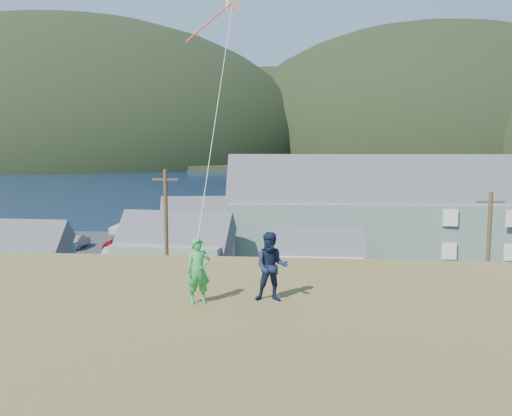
{
  "coord_description": "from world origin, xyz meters",
  "views": [
    {
      "loc": [
        4.7,
        -32.02,
        11.26
      ],
      "look_at": [
        2.78,
        -11.45,
        8.8
      ],
      "focal_mm": 40.0,
      "sensor_mm": 36.0,
      "label": 1
    }
  ],
  "objects": [
    {
      "name": "grass_strip",
      "position": [
        0.0,
        -2.0,
        0.05
      ],
      "size": [
        110.0,
        8.0,
        0.1
      ],
      "primitive_type": "cube",
      "color": "#4C3D19",
      "rests_on": "ground"
    },
    {
      "name": "waterfront_lot",
      "position": [
        0.0,
        17.0,
        0.06
      ],
      "size": [
        72.0,
        36.0,
        0.12
      ],
      "primitive_type": "cube",
      "color": "#28282B",
      "rests_on": "ground"
    },
    {
      "name": "ground",
      "position": [
        0.0,
        0.0,
        0.0
      ],
      "size": [
        900.0,
        900.0,
        0.0
      ],
      "primitive_type": "plane",
      "color": "#0A1638",
      "rests_on": "ground"
    },
    {
      "name": "kite_flyer_navy",
      "position": [
        3.77,
        -17.92,
        8.08
      ],
      "size": [
        0.87,
        0.68,
        1.76
      ],
      "primitive_type": "imported",
      "rotation": [
        0.0,
        0.0,
        0.01
      ],
      "color": "#141D37",
      "rests_on": "hillside"
    },
    {
      "name": "shed_palegreen_near",
      "position": [
        -6.02,
        12.25,
        2.52
      ],
      "size": [
        9.73,
        6.67,
        6.68
      ],
      "rotation": [
        0.0,
        0.0,
        -0.1
      ],
      "color": "slate",
      "rests_on": "waterfront_lot"
    },
    {
      "name": "utility_poles",
      "position": [
        -2.77,
        1.5,
        4.48
      ],
      "size": [
        34.22,
        0.24,
        9.4
      ],
      "color": "#47331E",
      "rests_on": "waterfront_lot"
    },
    {
      "name": "shed_palegreen_far",
      "position": [
        -6.07,
        26.9,
        2.48
      ],
      "size": [
        10.33,
        6.88,
        6.45
      ],
      "rotation": [
        0.0,
        0.0,
        0.16
      ],
      "color": "gray",
      "rests_on": "waterfront_lot"
    },
    {
      "name": "shed_teal",
      "position": [
        -18.27,
        10.74,
        2.24
      ],
      "size": [
        7.76,
        5.56,
        5.95
      ],
      "rotation": [
        0.0,
        0.0,
        -0.04
      ],
      "color": "#2D656A",
      "rests_on": "waterfront_lot"
    },
    {
      "name": "kite_rig",
      "position": [
        1.77,
        -11.01,
        16.0
      ],
      "size": [
        0.92,
        4.11,
        10.64
      ],
      "color": "#FFEAC2",
      "rests_on": "ground"
    },
    {
      "name": "shed_white",
      "position": [
        5.37,
        10.71,
        2.18
      ],
      "size": [
        7.13,
        4.77,
        5.64
      ],
      "rotation": [
        0.0,
        0.0,
        -0.01
      ],
      "color": "beige",
      "rests_on": "waterfront_lot"
    },
    {
      "name": "lodge",
      "position": [
        14.34,
        20.62,
        4.62
      ],
      "size": [
        34.7,
        11.7,
        12.02
      ],
      "rotation": [
        0.0,
        0.0,
        0.06
      ],
      "color": "slate",
      "rests_on": "waterfront_lot"
    },
    {
      "name": "wharf",
      "position": [
        -6.0,
        40.0,
        0.45
      ],
      "size": [
        26.0,
        14.0,
        0.9
      ],
      "primitive_type": "cube",
      "color": "gray",
      "rests_on": "ground"
    },
    {
      "name": "kite_flyer_green",
      "position": [
        1.97,
        -18.32,
        8.03
      ],
      "size": [
        0.71,
        0.6,
        1.66
      ],
      "primitive_type": "imported",
      "rotation": [
        0.0,
        0.0,
        0.4
      ],
      "color": "green",
      "rests_on": "hillside"
    },
    {
      "name": "far_hills",
      "position": [
        35.59,
        279.38,
        2.0
      ],
      "size": [
        760.0,
        265.0,
        143.0
      ],
      "color": "black",
      "rests_on": "ground"
    },
    {
      "name": "far_shore",
      "position": [
        0.0,
        330.0,
        1.0
      ],
      "size": [
        900.0,
        320.0,
        2.0
      ],
      "primitive_type": "cube",
      "color": "black",
      "rests_on": "ground"
    },
    {
      "name": "parked_cars",
      "position": [
        -10.75,
        21.78,
        0.86
      ],
      "size": [
        25.24,
        13.86,
        1.58
      ],
      "color": "maroon",
      "rests_on": "waterfront_lot"
    }
  ]
}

